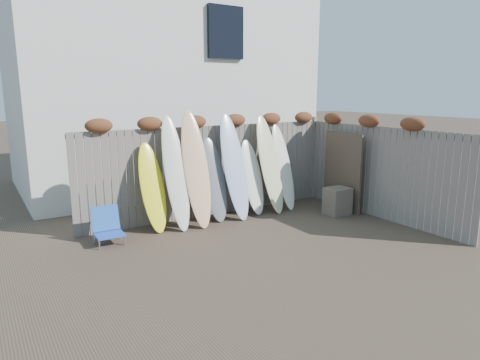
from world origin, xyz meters
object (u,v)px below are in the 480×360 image
lattice_panel (342,172)px  surfboard_0 (152,188)px  beach_chair (107,226)px  wooden_crate (337,201)px

lattice_panel → surfboard_0: lattice_panel is taller
beach_chair → wooden_crate: 4.99m
wooden_crate → lattice_panel: 0.76m
wooden_crate → surfboard_0: size_ratio=0.34×
beach_chair → lattice_panel: 5.36m
wooden_crate → surfboard_0: surfboard_0 is taller
wooden_crate → surfboard_0: bearing=163.8°
wooden_crate → surfboard_0: 4.12m
wooden_crate → lattice_panel: lattice_panel is taller
wooden_crate → surfboard_0: (-3.92, 1.14, 0.57)m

